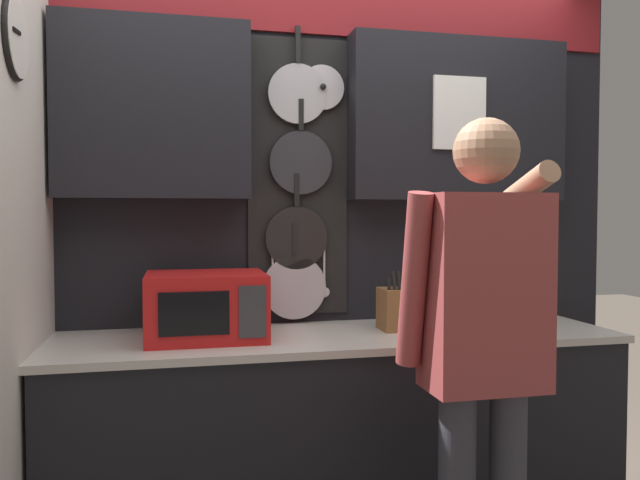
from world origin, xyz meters
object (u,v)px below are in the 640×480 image
at_px(utensil_crock, 457,309).
at_px(person, 482,332).
at_px(microwave, 206,306).
at_px(knife_block, 394,309).

relative_size(utensil_crock, person, 0.19).
distance_m(microwave, utensil_crock, 1.08).
bearing_deg(person, knife_block, 95.69).
height_order(knife_block, utensil_crock, utensil_crock).
height_order(microwave, utensil_crock, utensil_crock).
bearing_deg(microwave, utensil_crock, 0.14).
bearing_deg(person, microwave, 142.09).
height_order(microwave, knife_block, microwave).
bearing_deg(knife_block, person, -84.31).
xyz_separation_m(knife_block, person, (0.07, -0.67, 0.02)).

